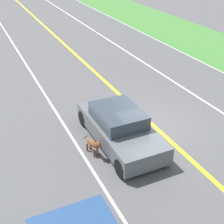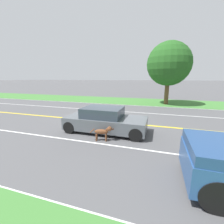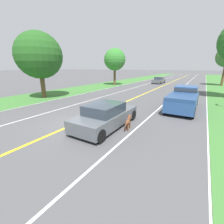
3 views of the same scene
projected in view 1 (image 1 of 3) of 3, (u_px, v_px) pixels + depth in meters
name	position (u px, v px, depth m)	size (l,w,h in m)	color
ground_plane	(153.00, 126.00, 13.51)	(400.00, 400.00, 0.00)	#4C4C4F
centre_divider_line	(153.00, 125.00, 13.51)	(0.18, 160.00, 0.01)	yellow
lane_dash_same_dir	(77.00, 145.00, 12.22)	(0.10, 160.00, 0.01)	white
lane_dash_oncoming	(216.00, 109.00, 14.79)	(0.10, 160.00, 0.01)	white
ego_car	(120.00, 127.00, 12.17)	(1.94, 4.51, 1.39)	#51565B
dog	(94.00, 144.00, 11.51)	(0.39, 1.17, 0.75)	brown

